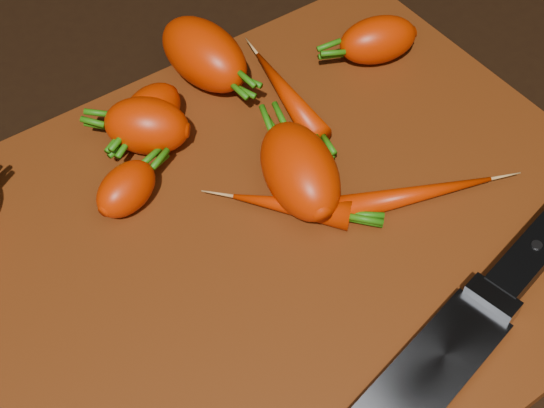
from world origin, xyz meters
TOP-DOWN VIEW (x-y plane):
  - ground at (0.00, 0.00)m, footprint 2.00×2.00m
  - cutting_board at (0.00, 0.00)m, footprint 0.50×0.40m
  - carrot_1 at (-0.04, 0.13)m, footprint 0.08×0.08m
  - carrot_2 at (0.04, 0.17)m, footprint 0.06×0.10m
  - carrot_3 at (0.03, 0.02)m, footprint 0.07×0.10m
  - carrot_4 at (-0.03, 0.14)m, footprint 0.07×0.06m
  - carrot_5 at (-0.08, 0.08)m, footprint 0.06×0.05m
  - carrot_6 at (0.18, 0.10)m, footprint 0.08×0.06m
  - carrot_7 at (0.08, 0.10)m, footprint 0.04×0.11m
  - carrot_8 at (0.10, -0.04)m, footprint 0.12×0.06m
  - carrot_9 at (0.01, 0.00)m, footprint 0.08×0.08m
  - knife at (-0.02, -0.16)m, footprint 0.38×0.11m

SIDE VIEW (x-z plane):
  - ground at x=0.00m, z-range -0.01..0.00m
  - cutting_board at x=0.00m, z-range 0.00..0.01m
  - knife at x=-0.02m, z-range 0.01..0.03m
  - carrot_8 at x=0.10m, z-range 0.01..0.03m
  - carrot_9 at x=0.01m, z-range 0.01..0.03m
  - carrot_7 at x=0.08m, z-range 0.01..0.04m
  - carrot_5 at x=-0.08m, z-range 0.01..0.05m
  - carrot_4 at x=-0.03m, z-range 0.01..0.05m
  - carrot_6 at x=0.18m, z-range 0.01..0.05m
  - carrot_1 at x=-0.04m, z-range 0.01..0.06m
  - carrot_3 at x=0.03m, z-range 0.01..0.06m
  - carrot_2 at x=0.04m, z-range 0.01..0.06m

